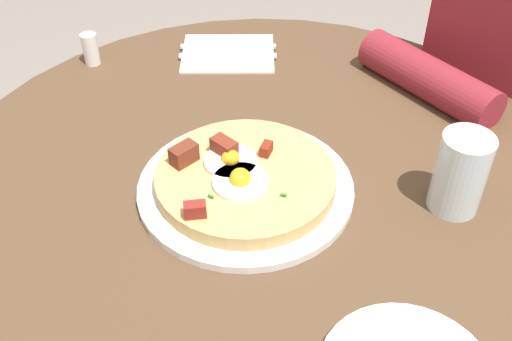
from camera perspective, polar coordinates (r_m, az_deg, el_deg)
name	(u,v)px	position (r m, az deg, el deg)	size (l,w,h in m)	color
dining_table	(265,253)	(1.01, 0.83, -7.71)	(0.97, 0.97, 0.74)	brown
person_seated	(491,141)	(1.41, 21.12, 2.61)	(0.52, 0.32, 1.14)	#2D2D33
pizza_plate	(246,188)	(0.85, -0.97, -1.62)	(0.30, 0.30, 0.01)	white
breakfast_pizza	(243,177)	(0.84, -1.18, -0.64)	(0.25, 0.25, 0.05)	tan
napkin	(228,53)	(1.16, -2.63, 10.89)	(0.17, 0.14, 0.00)	white
fork	(228,46)	(1.17, -2.60, 11.52)	(0.18, 0.01, 0.01)	silver
knife	(228,56)	(1.14, -2.66, 10.64)	(0.18, 0.01, 0.01)	silver
water_glass	(460,173)	(0.84, 18.57, -0.24)	(0.07, 0.07, 0.11)	silver
salt_shaker	(91,49)	(1.16, -15.22, 10.91)	(0.03, 0.03, 0.06)	white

